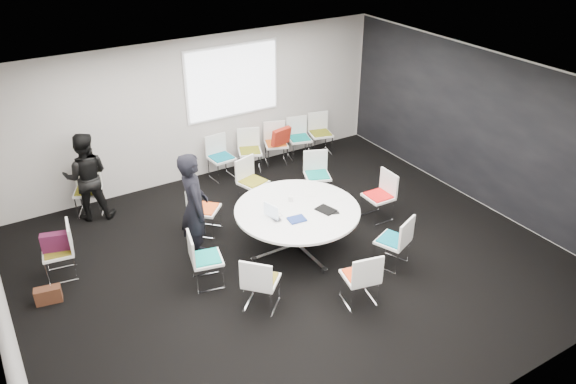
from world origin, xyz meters
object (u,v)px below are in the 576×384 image
cup (291,199)px  chair_back_c (276,151)px  chair_ring_h (393,250)px  laptop (277,216)px  chair_ring_b (317,184)px  person_main (195,207)px  chair_back_d (299,146)px  chair_spare_left (61,261)px  chair_back_a (222,165)px  maroon_bag (55,242)px  chair_back_e (320,141)px  chair_ring_c (253,190)px  chair_ring_d (205,218)px  chair_ring_f (261,291)px  chair_back_b (250,159)px  chair_ring_a (378,205)px  person_back (86,177)px  conference_table (297,221)px  chair_person_back (90,199)px  chair_ring_e (206,268)px  chair_ring_g (360,286)px  brown_bag (48,295)px

cup → chair_back_c: bearing=64.5°
chair_ring_h → laptop: 1.87m
chair_ring_b → person_main: (-2.71, -0.63, 0.63)m
chair_back_d → cup: chair_back_d is taller
person_main → chair_spare_left: bearing=86.3°
chair_back_a → person_main: (-1.49, -2.27, 0.63)m
maroon_bag → person_main: bearing=-16.8°
chair_ring_b → chair_back_e: size_ratio=1.00×
chair_ring_c → chair_ring_h: 2.98m
chair_spare_left → person_main: 2.15m
chair_ring_d → chair_ring_f: (-0.12, -2.20, 0.00)m
chair_ring_h → chair_back_c: 4.09m
chair_ring_d → laptop: 1.50m
chair_ring_c → cup: (-0.03, -1.38, 0.50)m
chair_ring_d → chair_back_c: size_ratio=1.00×
chair_back_b → person_main: 3.16m
chair_ring_a → chair_back_c: size_ratio=1.00×
chair_ring_c → chair_ring_f: size_ratio=1.00×
chair_back_a → chair_back_d: size_ratio=1.00×
person_back → chair_ring_d: bearing=153.7°
chair_ring_f → chair_back_c: bearing=104.0°
conference_table → chair_spare_left: (-3.45, 1.21, -0.24)m
chair_ring_d → chair_spare_left: same height
cup → chair_back_d: bearing=55.2°
chair_person_back → person_main: (1.12, -2.27, 0.63)m
chair_ring_a → chair_spare_left: bearing=78.6°
chair_ring_a → chair_ring_d: (-2.81, 1.19, 0.00)m
chair_ring_h → chair_back_c: (0.28, 4.08, 0.00)m
chair_back_d → laptop: (-2.26, -2.92, 0.47)m
chair_spare_left → maroon_bag: bearing=90.0°
chair_back_e → chair_ring_f: bearing=61.1°
chair_ring_e → person_back: 3.03m
conference_table → chair_ring_h: size_ratio=2.27×
chair_ring_e → maroon_bag: chair_ring_e is taller
chair_back_d → cup: (-1.82, -2.62, 0.50)m
chair_back_e → person_back: 5.04m
chair_back_c → chair_back_d: bearing=-161.2°
chair_back_c → chair_spare_left: same height
chair_back_c → chair_ring_a: bearing=118.5°
chair_ring_g → chair_back_c: bearing=86.8°
chair_ring_d → chair_back_b: bearing=177.8°
chair_ring_d → brown_bag: (-2.67, -0.53, -0.16)m
chair_back_e → cup: size_ratio=9.78×
chair_person_back → laptop: chair_person_back is taller
chair_back_b → chair_ring_e: bearing=73.5°
chair_back_a → person_main: bearing=51.9°
chair_ring_b → laptop: size_ratio=3.01×
chair_back_d → person_main: (-3.34, -2.27, 0.63)m
chair_ring_b → brown_bag: (-4.99, -0.57, -0.16)m
cup → chair_back_a: bearing=90.5°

